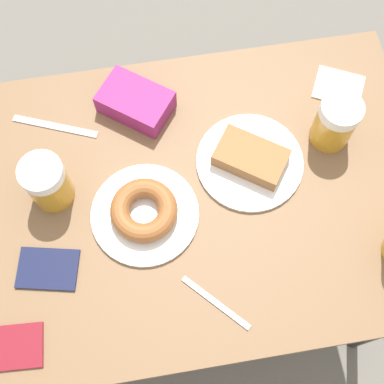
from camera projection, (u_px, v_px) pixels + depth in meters
The scene contains 12 objects.
ground_plane at pixel (192, 271), 1.88m from camera, with size 8.00×8.00×0.00m, color #666059.
table at pixel (192, 205), 1.25m from camera, with size 0.73×1.06×0.75m.
plate_with_cake at pixel (250, 160), 1.20m from camera, with size 0.24×0.24×0.05m.
plate_with_donut at pixel (144, 212), 1.15m from camera, with size 0.24×0.24×0.05m.
beer_mug_center at pixel (47, 182), 1.13m from camera, with size 0.09×0.09×0.13m.
beer_mug_right at pixel (335, 122), 1.18m from camera, with size 0.09×0.09×0.13m.
napkin_folded at pixel (339, 87), 1.29m from camera, with size 0.13×0.14×0.00m.
fork at pixel (216, 303), 1.10m from camera, with size 0.13×0.13×0.00m.
knife at pixel (55, 126), 1.25m from camera, with size 0.09×0.20×0.00m.
passport_near_edge at pixel (48, 269), 1.12m from camera, with size 0.11×0.14×0.01m.
passport_far_edge at pixel (11, 347), 1.06m from camera, with size 0.10×0.13×0.01m.
blue_pouch at pixel (136, 102), 1.24m from camera, with size 0.18×0.19×0.06m.
Camera 1 is at (-0.42, 0.07, 1.85)m, focal length 50.00 mm.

